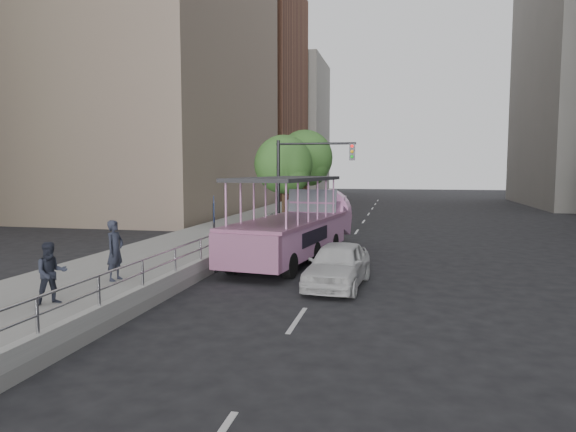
{
  "coord_description": "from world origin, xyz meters",
  "views": [
    {
      "loc": [
        3.39,
        -14.08,
        3.72
      ],
      "look_at": [
        0.01,
        1.49,
        2.24
      ],
      "focal_mm": 32.0,
      "sensor_mm": 36.0,
      "label": 1
    }
  ],
  "objects_px": {
    "pedestrian_near": "(115,250)",
    "street_tree_near": "(285,167)",
    "car": "(338,264)",
    "duck_boat": "(297,228)",
    "parking_sign": "(214,225)",
    "street_tree_far": "(306,160)",
    "pedestrian_mid": "(51,273)",
    "traffic_signal": "(300,173)"
  },
  "relations": [
    {
      "from": "pedestrian_near",
      "to": "street_tree_near",
      "type": "distance_m",
      "value": 16.3
    },
    {
      "from": "car",
      "to": "duck_boat",
      "type": "bearing_deg",
      "value": 120.08
    },
    {
      "from": "parking_sign",
      "to": "street_tree_far",
      "type": "relative_size",
      "value": 0.43
    },
    {
      "from": "duck_boat",
      "to": "street_tree_far",
      "type": "relative_size",
      "value": 1.61
    },
    {
      "from": "pedestrian_near",
      "to": "pedestrian_mid",
      "type": "distance_m",
      "value": 2.86
    },
    {
      "from": "duck_boat",
      "to": "traffic_signal",
      "type": "height_order",
      "value": "traffic_signal"
    },
    {
      "from": "duck_boat",
      "to": "parking_sign",
      "type": "distance_m",
      "value": 4.35
    },
    {
      "from": "traffic_signal",
      "to": "car",
      "type": "bearing_deg",
      "value": -73.04
    },
    {
      "from": "street_tree_near",
      "to": "traffic_signal",
      "type": "bearing_deg",
      "value": -65.02
    },
    {
      "from": "duck_boat",
      "to": "car",
      "type": "height_order",
      "value": "duck_boat"
    },
    {
      "from": "duck_boat",
      "to": "pedestrian_mid",
      "type": "distance_m",
      "value": 10.57
    },
    {
      "from": "traffic_signal",
      "to": "street_tree_far",
      "type": "distance_m",
      "value": 9.57
    },
    {
      "from": "traffic_signal",
      "to": "duck_boat",
      "type": "bearing_deg",
      "value": -80.3
    },
    {
      "from": "duck_boat",
      "to": "parking_sign",
      "type": "xyz_separation_m",
      "value": [
        -2.29,
        -3.67,
        0.47
      ]
    },
    {
      "from": "street_tree_near",
      "to": "car",
      "type": "bearing_deg",
      "value": -71.01
    },
    {
      "from": "parking_sign",
      "to": "street_tree_near",
      "type": "relative_size",
      "value": 0.48
    },
    {
      "from": "pedestrian_near",
      "to": "pedestrian_mid",
      "type": "height_order",
      "value": "pedestrian_near"
    },
    {
      "from": "car",
      "to": "street_tree_near",
      "type": "bearing_deg",
      "value": 114.05
    },
    {
      "from": "duck_boat",
      "to": "parking_sign",
      "type": "bearing_deg",
      "value": -121.92
    },
    {
      "from": "street_tree_near",
      "to": "parking_sign",
      "type": "bearing_deg",
      "value": -88.65
    },
    {
      "from": "car",
      "to": "traffic_signal",
      "type": "distance_m",
      "value": 11.49
    },
    {
      "from": "duck_boat",
      "to": "traffic_signal",
      "type": "relative_size",
      "value": 2.0
    },
    {
      "from": "pedestrian_near",
      "to": "street_tree_far",
      "type": "distance_m",
      "value": 22.3
    },
    {
      "from": "duck_boat",
      "to": "traffic_signal",
      "type": "bearing_deg",
      "value": 99.7
    },
    {
      "from": "pedestrian_mid",
      "to": "street_tree_near",
      "type": "distance_m",
      "value": 19.14
    },
    {
      "from": "car",
      "to": "street_tree_near",
      "type": "height_order",
      "value": "street_tree_near"
    },
    {
      "from": "traffic_signal",
      "to": "street_tree_far",
      "type": "xyz_separation_m",
      "value": [
        -1.4,
        9.43,
        0.81
      ]
    },
    {
      "from": "car",
      "to": "pedestrian_near",
      "type": "xyz_separation_m",
      "value": [
        -6.6,
        -1.91,
        0.52
      ]
    },
    {
      "from": "duck_boat",
      "to": "pedestrian_mid",
      "type": "xyz_separation_m",
      "value": [
        -4.43,
        -9.6,
        -0.16
      ]
    },
    {
      "from": "parking_sign",
      "to": "street_tree_near",
      "type": "xyz_separation_m",
      "value": [
        -0.3,
        12.93,
        2.09
      ]
    },
    {
      "from": "car",
      "to": "pedestrian_mid",
      "type": "height_order",
      "value": "pedestrian_mid"
    },
    {
      "from": "parking_sign",
      "to": "street_tree_far",
      "type": "xyz_separation_m",
      "value": [
        -0.1,
        18.93,
        2.58
      ]
    },
    {
      "from": "duck_boat",
      "to": "parking_sign",
      "type": "relative_size",
      "value": 3.79
    },
    {
      "from": "street_tree_near",
      "to": "street_tree_far",
      "type": "height_order",
      "value": "street_tree_far"
    },
    {
      "from": "duck_boat",
      "to": "street_tree_far",
      "type": "distance_m",
      "value": 15.74
    },
    {
      "from": "parking_sign",
      "to": "street_tree_near",
      "type": "distance_m",
      "value": 13.1
    },
    {
      "from": "duck_boat",
      "to": "street_tree_near",
      "type": "relative_size",
      "value": 1.82
    },
    {
      "from": "car",
      "to": "pedestrian_near",
      "type": "distance_m",
      "value": 6.89
    },
    {
      "from": "pedestrian_mid",
      "to": "street_tree_near",
      "type": "bearing_deg",
      "value": 37.49
    },
    {
      "from": "car",
      "to": "pedestrian_mid",
      "type": "relative_size",
      "value": 2.59
    },
    {
      "from": "pedestrian_near",
      "to": "pedestrian_mid",
      "type": "relative_size",
      "value": 1.17
    },
    {
      "from": "car",
      "to": "street_tree_far",
      "type": "bearing_deg",
      "value": 108.09
    }
  ]
}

